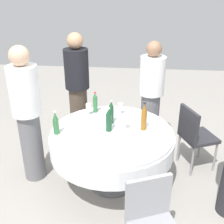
# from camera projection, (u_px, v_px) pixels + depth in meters

# --- Properties ---
(ground_plane) EXTENTS (10.00, 10.00, 0.00)m
(ground_plane) POSITION_uv_depth(u_px,v_px,m) (112.00, 182.00, 3.52)
(ground_plane) COLOR gray
(dining_table) EXTENTS (1.43, 1.43, 0.74)m
(dining_table) POSITION_uv_depth(u_px,v_px,m) (112.00, 142.00, 3.26)
(dining_table) COLOR white
(dining_table) RESTS_ON ground_plane
(bottle_green_north) EXTENTS (0.07, 0.07, 0.28)m
(bottle_green_north) POSITION_uv_depth(u_px,v_px,m) (56.00, 123.00, 3.09)
(bottle_green_north) COLOR #2D6B38
(bottle_green_north) RESTS_ON dining_table
(bottle_dark_green_inner) EXTENTS (0.07, 0.07, 0.29)m
(bottle_dark_green_inner) POSITION_uv_depth(u_px,v_px,m) (109.00, 120.00, 3.15)
(bottle_dark_green_inner) COLOR #194728
(bottle_dark_green_inner) RESTS_ON dining_table
(bottle_amber_south) EXTENTS (0.07, 0.07, 0.34)m
(bottle_amber_south) POSITION_uv_depth(u_px,v_px,m) (144.00, 117.00, 3.17)
(bottle_amber_south) COLOR #8C5619
(bottle_amber_south) RESTS_ON dining_table
(bottle_green_left) EXTENTS (0.06, 0.06, 0.28)m
(bottle_green_left) POSITION_uv_depth(u_px,v_px,m) (95.00, 103.00, 3.60)
(bottle_green_left) COLOR #2D6B38
(bottle_green_left) RESTS_ON dining_table
(bottle_dark_green_right) EXTENTS (0.06, 0.06, 0.29)m
(bottle_dark_green_right) POSITION_uv_depth(u_px,v_px,m) (111.00, 113.00, 3.32)
(bottle_dark_green_right) COLOR #194728
(bottle_dark_green_right) RESTS_ON dining_table
(wine_glass_left) EXTENTS (0.06, 0.06, 0.16)m
(wine_glass_left) POSITION_uv_depth(u_px,v_px,m) (126.00, 120.00, 3.19)
(wine_glass_left) COLOR white
(wine_glass_left) RESTS_ON dining_table
(wine_glass_right) EXTENTS (0.06, 0.06, 0.16)m
(wine_glass_right) POSITION_uv_depth(u_px,v_px,m) (88.00, 107.00, 3.53)
(wine_glass_right) COLOR white
(wine_glass_right) RESTS_ON dining_table
(wine_glass_far) EXTENTS (0.06, 0.06, 0.15)m
(wine_glass_far) POSITION_uv_depth(u_px,v_px,m) (121.00, 106.00, 3.55)
(wine_glass_far) COLOR white
(wine_glass_far) RESTS_ON dining_table
(plate_west) EXTENTS (0.21, 0.21, 0.02)m
(plate_west) POSITION_uv_depth(u_px,v_px,m) (82.00, 144.00, 2.94)
(plate_west) COLOR white
(plate_west) RESTS_ON dining_table
(plate_near) EXTENTS (0.22, 0.22, 0.02)m
(plate_near) POSITION_uv_depth(u_px,v_px,m) (136.00, 121.00, 3.41)
(plate_near) COLOR white
(plate_near) RESTS_ON dining_table
(knife_inner) EXTENTS (0.17, 0.09, 0.00)m
(knife_inner) POSITION_uv_depth(u_px,v_px,m) (109.00, 143.00, 2.96)
(knife_inner) COLOR silver
(knife_inner) RESTS_ON dining_table
(fork_south) EXTENTS (0.14, 0.13, 0.00)m
(fork_south) POSITION_uv_depth(u_px,v_px,m) (84.00, 126.00, 3.29)
(fork_south) COLOR silver
(fork_south) RESTS_ON dining_table
(folded_napkin) EXTENTS (0.18, 0.18, 0.02)m
(folded_napkin) POSITION_uv_depth(u_px,v_px,m) (111.00, 155.00, 2.75)
(folded_napkin) COLOR white
(folded_napkin) RESTS_ON dining_table
(person_north) EXTENTS (0.34, 0.34, 1.69)m
(person_north) POSITION_uv_depth(u_px,v_px,m) (27.00, 114.00, 3.26)
(person_north) COLOR slate
(person_north) RESTS_ON ground_plane
(person_inner) EXTENTS (0.34, 0.34, 1.60)m
(person_inner) POSITION_uv_depth(u_px,v_px,m) (151.00, 96.00, 3.88)
(person_inner) COLOR slate
(person_inner) RESTS_ON ground_plane
(person_left) EXTENTS (0.34, 0.34, 1.68)m
(person_left) POSITION_uv_depth(u_px,v_px,m) (78.00, 89.00, 4.01)
(person_left) COLOR #4C3F33
(person_left) RESTS_ON ground_plane
(chair_far) EXTENTS (0.53, 0.53, 0.87)m
(chair_far) POSITION_uv_depth(u_px,v_px,m) (194.00, 133.00, 3.59)
(chair_far) COLOR #2D2D33
(chair_far) RESTS_ON ground_plane
(chair_rear) EXTENTS (0.52, 0.52, 0.87)m
(chair_rear) POSITION_uv_depth(u_px,v_px,m) (152.00, 220.00, 2.31)
(chair_rear) COLOR #99999E
(chair_rear) RESTS_ON ground_plane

